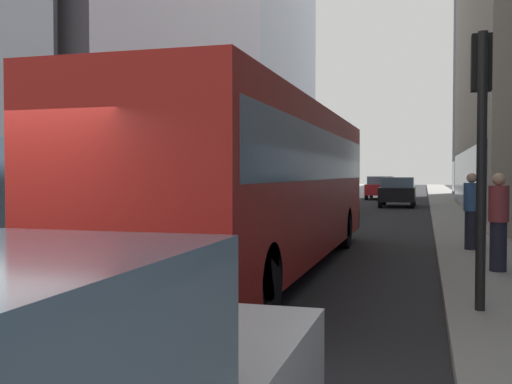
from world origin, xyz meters
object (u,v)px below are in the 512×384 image
object	(u,v)px
car_red_coupe	(381,187)
car_black_suv	(398,192)
box_truck	(308,177)
traffic_light_near	(481,124)
car_grey_wagon	(338,185)
dalmatian_dog	(29,270)
transit_bus	(262,176)
pedestrian_with_handbag	(472,210)
car_white_van	(305,190)
car_yellow_taxi	(325,187)
pedestrian_in_coat	(498,221)

from	to	relation	value
car_red_coupe	car_black_suv	xyz separation A→B (m)	(1.60, -9.85, -0.00)
box_truck	traffic_light_near	bearing A→B (deg)	-73.56
car_grey_wagon	box_truck	xyz separation A→B (m)	(1.60, -21.91, 0.84)
dalmatian_dog	transit_bus	bearing A→B (deg)	63.08
car_grey_wagon	car_black_suv	bearing A→B (deg)	-71.35
transit_bus	pedestrian_with_handbag	size ratio (longest dim) A/B	6.82
box_truck	dalmatian_dog	bearing A→B (deg)	-89.30
dalmatian_dog	box_truck	bearing A→B (deg)	90.70
car_grey_wagon	traffic_light_near	distance (m)	43.31
car_black_suv	traffic_light_near	size ratio (longest dim) A/B	1.20
transit_bus	traffic_light_near	bearing A→B (deg)	-41.82
pedestrian_with_handbag	car_red_coupe	bearing A→B (deg)	97.74
car_white_van	car_black_suv	size ratio (longest dim) A/B	1.06
car_red_coupe	dalmatian_dog	xyz separation A→B (m)	(-2.14, -36.74, -0.31)
car_red_coupe	dalmatian_dog	size ratio (longest dim) A/B	4.88
car_white_van	box_truck	distance (m)	7.59
car_white_van	car_yellow_taxi	xyz separation A→B (m)	(0.00, 7.76, -0.00)
transit_bus	pedestrian_with_handbag	bearing A→B (deg)	34.95
car_grey_wagon	pedestrian_with_handbag	xyz separation A→B (m)	(8.04, -36.46, 0.19)
car_grey_wagon	traffic_light_near	world-z (taller)	traffic_light_near
box_truck	dalmatian_dog	world-z (taller)	box_truck
car_grey_wagon	pedestrian_with_handbag	distance (m)	37.33
pedestrian_in_coat	traffic_light_near	xyz separation A→B (m)	(-0.56, -3.12, 1.43)
car_yellow_taxi	dalmatian_dog	world-z (taller)	car_yellow_taxi
car_white_van	car_yellow_taxi	size ratio (longest dim) A/B	1.02
car_white_van	dalmatian_dog	distance (m)	29.01
transit_bus	car_black_suv	world-z (taller)	transit_bus
transit_bus	car_white_van	xyz separation A→B (m)	(-4.00, 24.74, -0.95)
transit_bus	car_yellow_taxi	size ratio (longest dim) A/B	2.73
car_yellow_taxi	box_truck	size ratio (longest dim) A/B	0.56
car_yellow_taxi	box_truck	xyz separation A→B (m)	(1.60, -15.13, 0.84)
dalmatian_dog	traffic_light_near	size ratio (longest dim) A/B	0.28
car_yellow_taxi	pedestrian_in_coat	bearing A→B (deg)	-75.82
car_red_coupe	pedestrian_with_handbag	distance (m)	29.99
traffic_light_near	car_grey_wagon	bearing A→B (deg)	100.25
car_red_coupe	box_truck	size ratio (longest dim) A/B	0.63
car_red_coupe	car_yellow_taxi	xyz separation A→B (m)	(-4.00, -0.04, -0.00)
transit_bus	car_black_suv	distance (m)	22.76
car_white_van	box_truck	world-z (taller)	box_truck
transit_bus	car_red_coupe	size ratio (longest dim) A/B	2.46
pedestrian_with_handbag	pedestrian_in_coat	xyz separation A→B (m)	(0.22, -3.01, -0.00)
box_truck	pedestrian_in_coat	distance (m)	18.79
pedestrian_with_handbag	car_yellow_taxi	bearing A→B (deg)	105.16
dalmatian_dog	car_white_van	bearing A→B (deg)	93.68
box_truck	traffic_light_near	world-z (taller)	traffic_light_near
transit_bus	pedestrian_with_handbag	xyz separation A→B (m)	(4.04, 2.82, -0.76)
car_black_suv	car_grey_wagon	size ratio (longest dim) A/B	0.94
transit_bus	traffic_light_near	world-z (taller)	traffic_light_near
transit_bus	traffic_light_near	size ratio (longest dim) A/B	3.39
car_white_van	pedestrian_in_coat	distance (m)	26.26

